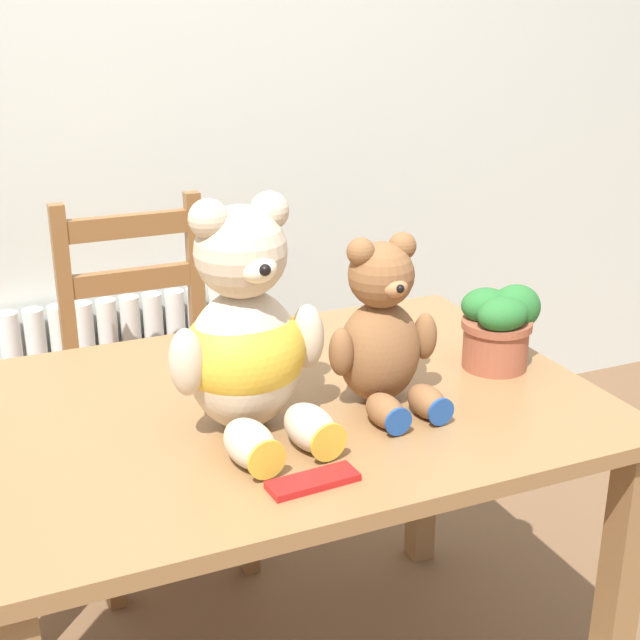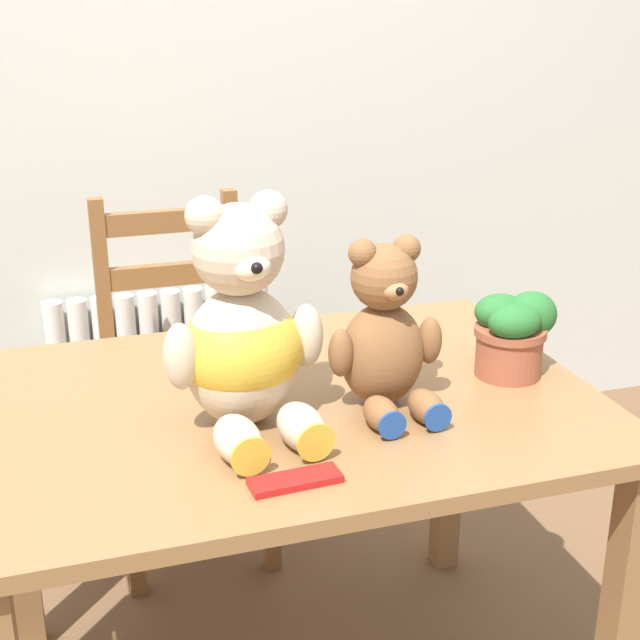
# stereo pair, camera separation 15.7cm
# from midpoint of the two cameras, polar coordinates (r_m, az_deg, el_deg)

# --- Properties ---
(wall_back) EXTENTS (8.00, 0.04, 2.60)m
(wall_back) POSITION_cam_midpoint_polar(r_m,az_deg,el_deg) (2.69, -14.07, 16.51)
(wall_back) COLOR silver
(wall_back) RESTS_ON ground_plane
(radiator) EXTENTS (0.70, 0.10, 0.59)m
(radiator) POSITION_cam_midpoint_polar(r_m,az_deg,el_deg) (2.86, -13.92, -4.88)
(radiator) COLOR white
(radiator) RESTS_ON ground_plane
(dining_table) EXTENTS (1.16, 0.83, 0.73)m
(dining_table) POSITION_cam_midpoint_polar(r_m,az_deg,el_deg) (1.74, -4.90, -8.41)
(dining_table) COLOR olive
(dining_table) RESTS_ON ground_plane
(wooden_chair_behind) EXTENTS (0.40, 0.44, 0.94)m
(wooden_chair_behind) POSITION_cam_midpoint_polar(r_m,az_deg,el_deg) (2.44, -12.58, -4.42)
(wooden_chair_behind) COLOR brown
(wooden_chair_behind) RESTS_ON ground_plane
(teddy_bear_left) EXTENTS (0.29, 0.31, 0.41)m
(teddy_bear_left) POSITION_cam_midpoint_polar(r_m,az_deg,el_deg) (1.52, -7.71, -1.33)
(teddy_bear_left) COLOR beige
(teddy_bear_left) RESTS_ON dining_table
(teddy_bear_right) EXTENTS (0.22, 0.22, 0.32)m
(teddy_bear_right) POSITION_cam_midpoint_polar(r_m,az_deg,el_deg) (1.62, 1.27, -0.90)
(teddy_bear_right) COLOR brown
(teddy_bear_right) RESTS_ON dining_table
(potted_plant) EXTENTS (0.17, 0.15, 0.17)m
(potted_plant) POSITION_cam_midpoint_polar(r_m,az_deg,el_deg) (1.81, 9.00, -0.33)
(potted_plant) COLOR #9E5138
(potted_plant) RESTS_ON dining_table
(chocolate_bar) EXTENTS (0.15, 0.06, 0.01)m
(chocolate_bar) POSITION_cam_midpoint_polar(r_m,az_deg,el_deg) (1.41, -3.70, -10.34)
(chocolate_bar) COLOR red
(chocolate_bar) RESTS_ON dining_table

